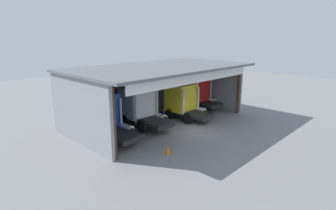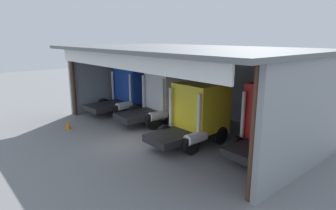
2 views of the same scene
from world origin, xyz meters
The scene contains 9 objects.
ground_plane centered at (0.00, 0.00, 0.00)m, with size 80.00×80.00×0.00m, color slate.
workshop_shed centered at (0.00, 4.72, 3.60)m, with size 16.20×9.24×5.12m.
truck_blue_right_bay centered at (-5.94, 3.97, 1.74)m, with size 2.90×5.16×3.40m.
truck_white_center_bay centered at (-2.01, 4.16, 1.73)m, with size 2.77×5.10×3.30m.
truck_yellow_center_right_bay centered at (2.26, 2.98, 1.71)m, with size 2.56×4.59×3.27m.
truck_red_yard_outside centered at (6.09, 4.30, 1.85)m, with size 2.72×4.26×3.56m.
oil_drum centered at (-3.88, 6.74, 0.44)m, with size 0.58×0.58×0.88m, color #194CB2.
tool_cart centered at (-0.02, 6.11, 0.50)m, with size 0.90×0.60×1.00m, color #1E59A5.
traffic_cone centered at (-4.58, -1.59, 0.28)m, with size 0.36×0.36×0.56m, color orange.
Camera 1 is at (-16.53, -13.11, 7.59)m, focal length 28.64 mm.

